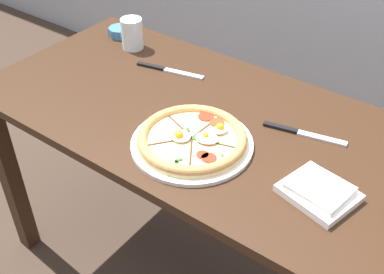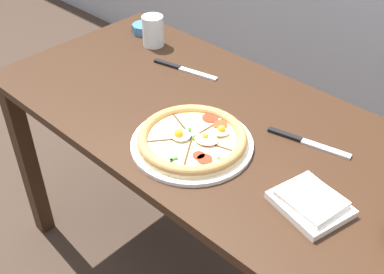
{
  "view_description": "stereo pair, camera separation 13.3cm",
  "coord_description": "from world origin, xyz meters",
  "px_view_note": "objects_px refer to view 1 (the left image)",
  "views": [
    {
      "loc": [
        0.65,
        -0.99,
        1.63
      ],
      "look_at": [
        0.03,
        -0.14,
        0.81
      ],
      "focal_mm": 45.0,
      "sensor_mm": 36.0,
      "label": 1
    },
    {
      "loc": [
        0.75,
        -0.9,
        1.63
      ],
      "look_at": [
        0.03,
        -0.14,
        0.81
      ],
      "focal_mm": 45.0,
      "sensor_mm": 36.0,
      "label": 2
    }
  ],
  "objects_px": {
    "ramekin_bowl": "(120,31)",
    "napkin_folded": "(319,191)",
    "pizza": "(192,140)",
    "knife_spare": "(303,133)",
    "dining_table": "(212,147)",
    "knife_main": "(169,70)",
    "water_glass": "(132,35)"
  },
  "relations": [
    {
      "from": "knife_spare",
      "to": "napkin_folded",
      "type": "bearing_deg",
      "value": -68.01
    },
    {
      "from": "napkin_folded",
      "to": "knife_main",
      "type": "relative_size",
      "value": 0.8
    },
    {
      "from": "pizza",
      "to": "napkin_folded",
      "type": "bearing_deg",
      "value": 3.7
    },
    {
      "from": "water_glass",
      "to": "knife_main",
      "type": "bearing_deg",
      "value": -14.94
    },
    {
      "from": "ramekin_bowl",
      "to": "knife_spare",
      "type": "bearing_deg",
      "value": -10.19
    },
    {
      "from": "knife_spare",
      "to": "pizza",
      "type": "bearing_deg",
      "value": -147.24
    },
    {
      "from": "ramekin_bowl",
      "to": "knife_spare",
      "type": "relative_size",
      "value": 0.39
    },
    {
      "from": "ramekin_bowl",
      "to": "knife_spare",
      "type": "height_order",
      "value": "ramekin_bowl"
    },
    {
      "from": "pizza",
      "to": "knife_spare",
      "type": "distance_m",
      "value": 0.33
    },
    {
      "from": "dining_table",
      "to": "water_glass",
      "type": "distance_m",
      "value": 0.56
    },
    {
      "from": "ramekin_bowl",
      "to": "pizza",
      "type": "bearing_deg",
      "value": -31.3
    },
    {
      "from": "dining_table",
      "to": "pizza",
      "type": "relative_size",
      "value": 4.43
    },
    {
      "from": "knife_spare",
      "to": "water_glass",
      "type": "relative_size",
      "value": 2.11
    },
    {
      "from": "ramekin_bowl",
      "to": "knife_main",
      "type": "relative_size",
      "value": 0.37
    },
    {
      "from": "knife_spare",
      "to": "water_glass",
      "type": "distance_m",
      "value": 0.77
    },
    {
      "from": "napkin_folded",
      "to": "ramekin_bowl",
      "type": "bearing_deg",
      "value": 160.2
    },
    {
      "from": "knife_spare",
      "to": "water_glass",
      "type": "height_order",
      "value": "water_glass"
    },
    {
      "from": "pizza",
      "to": "dining_table",
      "type": "bearing_deg",
      "value": 100.72
    },
    {
      "from": "dining_table",
      "to": "knife_main",
      "type": "distance_m",
      "value": 0.34
    },
    {
      "from": "knife_main",
      "to": "water_glass",
      "type": "bearing_deg",
      "value": 152.29
    },
    {
      "from": "pizza",
      "to": "ramekin_bowl",
      "type": "xyz_separation_m",
      "value": [
        -0.64,
        0.39,
        -0.0
      ]
    },
    {
      "from": "dining_table",
      "to": "water_glass",
      "type": "relative_size",
      "value": 13.33
    },
    {
      "from": "napkin_folded",
      "to": "knife_spare",
      "type": "relative_size",
      "value": 0.82
    },
    {
      "from": "ramekin_bowl",
      "to": "knife_main",
      "type": "height_order",
      "value": "ramekin_bowl"
    },
    {
      "from": "dining_table",
      "to": "ramekin_bowl",
      "type": "bearing_deg",
      "value": 158.03
    },
    {
      "from": "knife_main",
      "to": "water_glass",
      "type": "height_order",
      "value": "water_glass"
    },
    {
      "from": "ramekin_bowl",
      "to": "napkin_folded",
      "type": "distance_m",
      "value": 1.07
    },
    {
      "from": "napkin_folded",
      "to": "knife_spare",
      "type": "xyz_separation_m",
      "value": [
        -0.14,
        0.21,
        -0.01
      ]
    },
    {
      "from": "ramekin_bowl",
      "to": "knife_main",
      "type": "xyz_separation_m",
      "value": [
        0.33,
        -0.1,
        -0.01
      ]
    },
    {
      "from": "napkin_folded",
      "to": "water_glass",
      "type": "distance_m",
      "value": 0.96
    },
    {
      "from": "pizza",
      "to": "water_glass",
      "type": "height_order",
      "value": "water_glass"
    },
    {
      "from": "ramekin_bowl",
      "to": "napkin_folded",
      "type": "xyz_separation_m",
      "value": [
        1.01,
        -0.36,
        -0.0
      ]
    }
  ]
}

